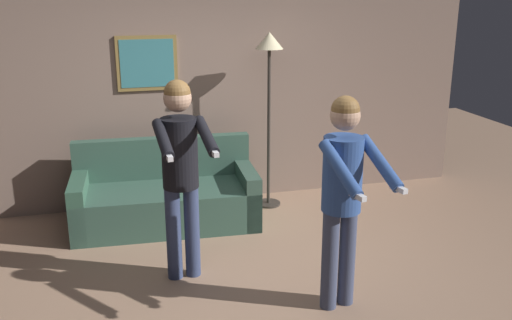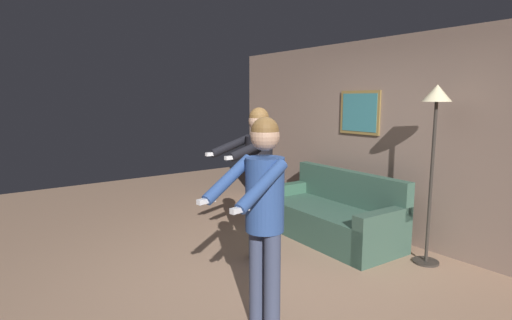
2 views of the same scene
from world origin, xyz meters
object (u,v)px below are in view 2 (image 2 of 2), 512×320
(couch, at_px, (331,217))
(torchiere_lamp, at_px, (435,119))
(person_standing_left, at_px, (258,169))
(person_standing_right, at_px, (263,205))

(couch, distance_m, torchiere_lamp, 1.81)
(couch, bearing_deg, person_standing_left, -89.06)
(person_standing_left, xyz_separation_m, person_standing_right, (1.11, -0.78, -0.04))
(person_standing_left, relative_size, person_standing_right, 1.02)
(couch, bearing_deg, person_standing_right, -60.71)
(torchiere_lamp, bearing_deg, person_standing_left, -128.83)
(person_standing_right, bearing_deg, person_standing_left, 144.83)
(couch, distance_m, person_standing_left, 1.46)
(couch, height_order, torchiere_lamp, torchiere_lamp)
(person_standing_left, bearing_deg, torchiere_lamp, 51.17)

